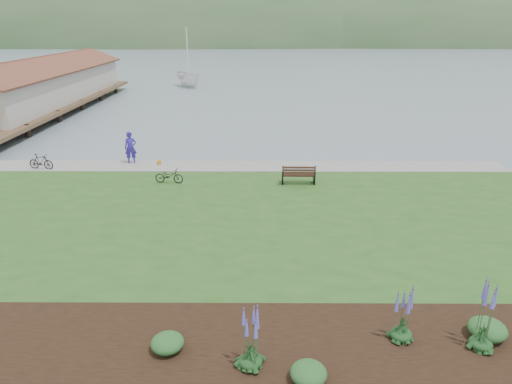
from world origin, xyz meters
TOP-DOWN VIEW (x-y plane):
  - ground at (0.00, 0.00)m, footprint 600.00×600.00m
  - lawn at (0.00, -2.00)m, footprint 34.00×20.00m
  - shoreline_path at (0.00, 6.90)m, footprint 34.00×2.20m
  - garden_bed at (3.00, -9.80)m, footprint 24.00×4.40m
  - far_hillside at (20.00, 170.00)m, footprint 580.00×80.00m
  - pier_pavilion at (-20.00, 27.52)m, footprint 8.00×36.00m
  - park_bench at (4.18, 3.69)m, footprint 1.80×0.75m
  - person at (-5.91, 7.50)m, footprint 0.97×0.78m
  - bicycle_a at (-2.89, 3.83)m, footprint 0.71×1.61m
  - bicycle_b at (-11.01, 6.26)m, footprint 0.69×1.59m
  - sailboat at (-7.81, 45.65)m, footprint 13.41×13.46m
  - pannier at (-4.13, 7.20)m, footprint 0.28×0.34m
  - echium_0 at (1.81, -10.39)m, footprint 0.62×0.62m
  - echium_1 at (5.98, -9.30)m, footprint 0.62×0.62m
  - echium_2 at (8.02, -9.67)m, footprint 0.62×0.62m
  - shrub_0 at (-0.43, -9.79)m, footprint 0.90×0.90m
  - shrub_1 at (3.24, -10.90)m, footprint 0.92×0.92m
  - shrub_2 at (8.40, -9.21)m, footprint 1.05×1.05m

SIDE VIEW (x-z plane):
  - ground at x=0.00m, z-range 0.00..0.00m
  - far_hillside at x=20.00m, z-range -19.00..19.00m
  - sailboat at x=-7.81m, z-range -12.61..12.61m
  - lawn at x=0.00m, z-range 0.00..0.40m
  - shoreline_path at x=0.00m, z-range 0.40..0.43m
  - garden_bed at x=3.00m, z-range 0.40..0.44m
  - pannier at x=-4.13m, z-range 0.40..0.71m
  - shrub_0 at x=-0.43m, z-range 0.44..0.89m
  - shrub_1 at x=3.24m, z-range 0.44..0.90m
  - shrub_2 at x=8.40m, z-range 0.44..0.96m
  - bicycle_a at x=-2.89m, z-range 0.40..1.22m
  - bicycle_b at x=-11.01m, z-range 0.40..1.33m
  - park_bench at x=4.18m, z-range 0.40..1.50m
  - echium_1 at x=5.98m, z-range 0.25..2.07m
  - echium_0 at x=1.81m, z-range 0.29..2.29m
  - echium_2 at x=8.02m, z-range 0.24..2.41m
  - person at x=-5.91m, z-range 0.40..2.75m
  - pier_pavilion at x=-20.00m, z-range -0.06..5.34m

